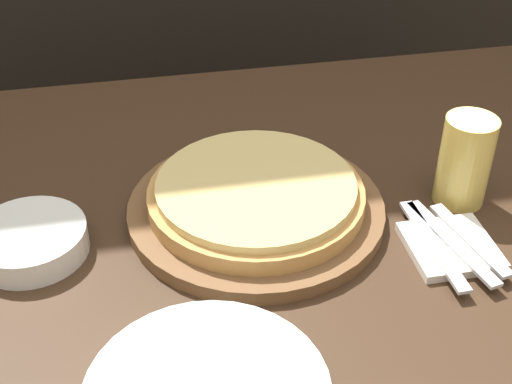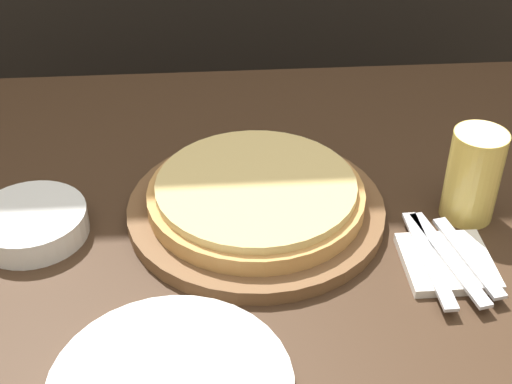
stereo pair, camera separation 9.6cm
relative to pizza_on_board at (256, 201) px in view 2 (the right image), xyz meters
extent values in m
cylinder|color=brown|center=(0.00, 0.00, -0.01)|extent=(0.35, 0.35, 0.02)
cylinder|color=tan|center=(0.00, 0.00, 0.01)|extent=(0.29, 0.29, 0.02)
cylinder|color=#E0C175|center=(0.00, 0.00, 0.03)|extent=(0.27, 0.27, 0.01)
cylinder|color=#E5C65B|center=(0.29, -0.02, 0.04)|extent=(0.07, 0.07, 0.13)
cylinder|color=white|center=(0.29, -0.02, 0.10)|extent=(0.07, 0.07, 0.02)
cylinder|color=white|center=(-0.30, -0.02, -0.01)|extent=(0.15, 0.15, 0.04)
cube|color=white|center=(0.23, -0.12, -0.02)|extent=(0.11, 0.11, 0.01)
cube|color=silver|center=(0.21, -0.12, -0.01)|extent=(0.02, 0.18, 0.00)
cube|color=silver|center=(0.23, -0.12, -0.01)|extent=(0.06, 0.18, 0.00)
cube|color=silver|center=(0.26, -0.12, -0.01)|extent=(0.05, 0.16, 0.00)
camera|label=1|loc=(-0.15, -0.76, 0.58)|focal=50.00mm
camera|label=2|loc=(-0.06, -0.78, 0.58)|focal=50.00mm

